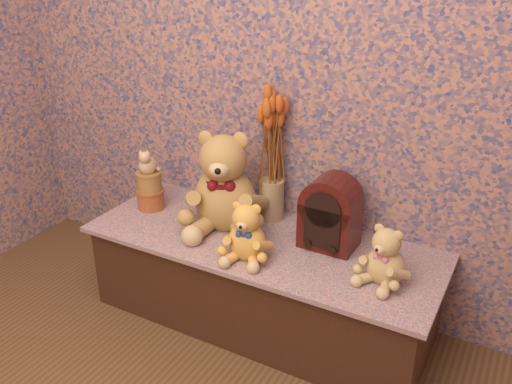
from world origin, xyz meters
TOP-DOWN VIEW (x-y plane):
  - display_shelf at (0.00, 1.22)m, footprint 1.50×0.58m
  - teddy_large at (-0.21, 1.27)m, footprint 0.50×0.54m
  - teddy_medium at (0.01, 1.08)m, footprint 0.24×0.27m
  - teddy_small at (0.54, 1.17)m, footprint 0.24×0.27m
  - cathedral_radio at (0.26, 1.31)m, footprint 0.22×0.16m
  - ceramic_vase at (-0.06, 1.42)m, footprint 0.14×0.14m
  - dried_stalks at (-0.06, 1.42)m, footprint 0.23×0.23m
  - biscuit_tin_lower at (-0.60, 1.24)m, footprint 0.16×0.16m
  - biscuit_tin_upper at (-0.60, 1.24)m, footprint 0.11×0.11m
  - cat_figurine at (-0.60, 1.24)m, footprint 0.12×0.13m

SIDE VIEW (x-z plane):
  - display_shelf at x=0.00m, z-range 0.00..0.40m
  - biscuit_tin_lower at x=-0.60m, z-range 0.40..0.49m
  - ceramic_vase at x=-0.06m, z-range 0.40..0.59m
  - teddy_small at x=0.54m, z-range 0.40..0.64m
  - teddy_medium at x=0.01m, z-range 0.40..0.66m
  - biscuit_tin_upper at x=-0.60m, z-range 0.49..0.58m
  - cathedral_radio at x=0.26m, z-range 0.40..0.71m
  - teddy_large at x=-0.21m, z-range 0.40..0.87m
  - cat_figurine at x=-0.60m, z-range 0.58..0.71m
  - dried_stalks at x=-0.06m, z-range 0.59..0.99m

